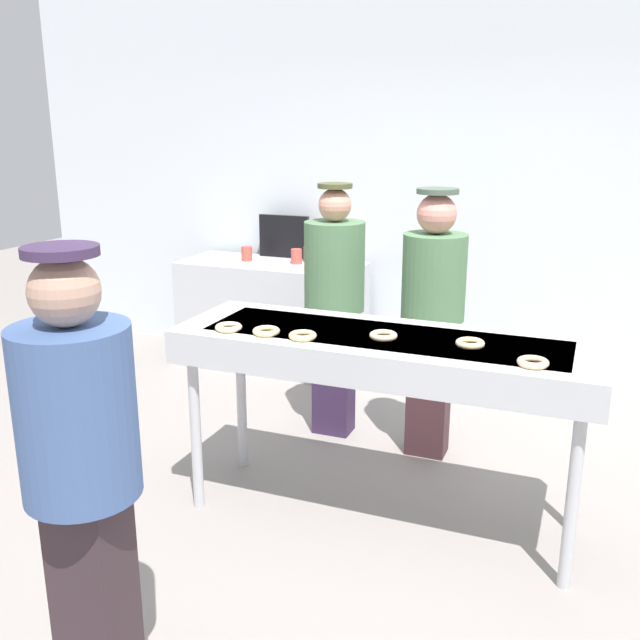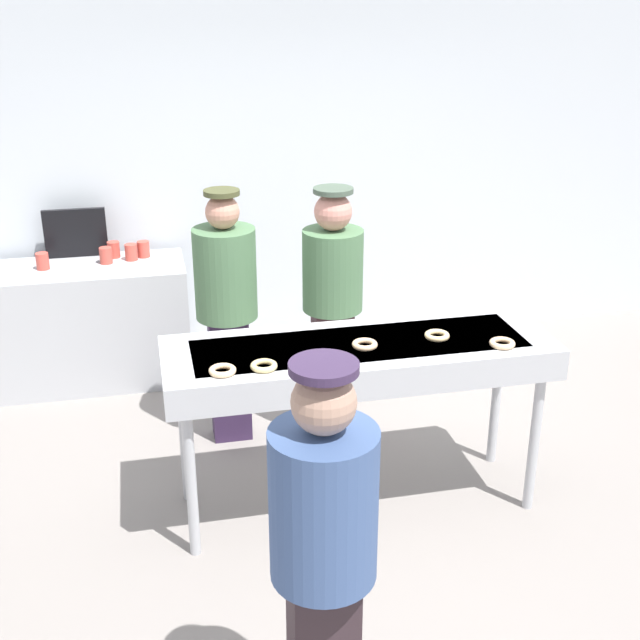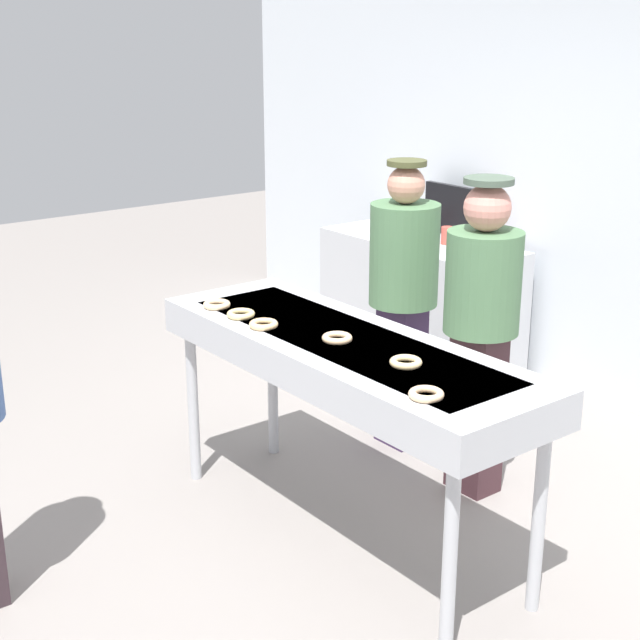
{
  "view_description": "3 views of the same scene",
  "coord_description": "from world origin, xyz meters",
  "views": [
    {
      "loc": [
        0.92,
        -3.14,
        1.97
      ],
      "look_at": [
        -0.36,
        0.06,
        1.01
      ],
      "focal_mm": 39.6,
      "sensor_mm": 36.0,
      "label": 1
    },
    {
      "loc": [
        -1.06,
        -3.79,
        2.72
      ],
      "look_at": [
        -0.19,
        0.12,
        1.09
      ],
      "focal_mm": 46.19,
      "sensor_mm": 36.0,
      "label": 2
    },
    {
      "loc": [
        2.97,
        -2.45,
        2.31
      ],
      "look_at": [
        -0.28,
        0.08,
        0.98
      ],
      "focal_mm": 51.77,
      "sensor_mm": 36.0,
      "label": 3
    }
  ],
  "objects": [
    {
      "name": "worker_baker",
      "position": [
        0.05,
        0.83,
        0.94
      ],
      "size": [
        0.37,
        0.37,
        1.62
      ],
      "rotation": [
        0.0,
        0.0,
        3.35
      ],
      "color": "#3D2328",
      "rests_on": "ground"
    },
    {
      "name": "paper_cup_4",
      "position": [
        -1.15,
        2.03,
        0.94
      ],
      "size": [
        0.09,
        0.09,
        0.12
      ],
      "primitive_type": "cylinder",
      "color": "#CC4C3F",
      "rests_on": "prep_counter"
    },
    {
      "name": "paper_cup_2",
      "position": [
        -1.06,
        2.09,
        0.94
      ],
      "size": [
        0.09,
        0.09,
        0.12
      ],
      "primitive_type": "cylinder",
      "color": "#CC4C3F",
      "rests_on": "prep_counter"
    },
    {
      "name": "back_wall",
      "position": [
        0.0,
        2.4,
        1.66
      ],
      "size": [
        8.0,
        0.12,
        3.31
      ],
      "primitive_type": "cube",
      "color": "silver",
      "rests_on": "ground"
    },
    {
      "name": "ground_plane",
      "position": [
        0.0,
        0.0,
        0.0
      ],
      "size": [
        16.0,
        16.0,
        0.0
      ],
      "primitive_type": "plane",
      "color": "gray"
    },
    {
      "name": "fryer_conveyor",
      "position": [
        0.0,
        0.0,
        0.9
      ],
      "size": [
        2.05,
        0.66,
        0.99
      ],
      "color": "#B7BABF",
      "rests_on": "ground"
    },
    {
      "name": "paper_cup_3",
      "position": [
        -1.27,
        2.12,
        0.94
      ],
      "size": [
        0.09,
        0.09,
        0.12
      ],
      "primitive_type": "cylinder",
      "color": "#CC4C3F",
      "rests_on": "prep_counter"
    },
    {
      "name": "paper_cup_0",
      "position": [
        -1.76,
        1.95,
        0.94
      ],
      "size": [
        0.09,
        0.09,
        0.12
      ],
      "primitive_type": "cylinder",
      "color": "#CC4C3F",
      "rests_on": "prep_counter"
    },
    {
      "name": "prep_counter",
      "position": [
        -1.53,
        1.95,
        0.44
      ],
      "size": [
        1.49,
        0.62,
        0.88
      ],
      "primitive_type": "cube",
      "color": "#B7BABF",
      "rests_on": "ground"
    },
    {
      "name": "plain_donut_4",
      "position": [
        -0.54,
        -0.19,
        1.0
      ],
      "size": [
        0.16,
        0.16,
        0.03
      ],
      "primitive_type": "torus",
      "rotation": [
        0.0,
        0.0,
        1.78
      ],
      "color": "#E7C982",
      "rests_on": "fryer_conveyor"
    },
    {
      "name": "customer_waiting",
      "position": [
        -0.54,
        -1.53,
        0.94
      ],
      "size": [
        0.37,
        0.37,
        1.63
      ],
      "rotation": [
        0.0,
        0.0,
        0.05
      ],
      "color": "#33252B",
      "rests_on": "ground"
    },
    {
      "name": "paper_cup_1",
      "position": [
        -1.33,
        1.99,
        0.94
      ],
      "size": [
        0.09,
        0.09,
        0.12
      ],
      "primitive_type": "cylinder",
      "color": "#CC4C3F",
      "rests_on": "prep_counter"
    },
    {
      "name": "worker_assistant",
      "position": [
        -0.59,
        0.9,
        0.94
      ],
      "size": [
        0.38,
        0.38,
        1.62
      ],
      "rotation": [
        0.0,
        0.0,
        3.43
      ],
      "color": "#332241",
      "rests_on": "ground"
    },
    {
      "name": "menu_display",
      "position": [
        -1.53,
        2.21,
        1.06
      ],
      "size": [
        0.44,
        0.04,
        0.35
      ],
      "primitive_type": "cube",
      "color": "black",
      "rests_on": "prep_counter"
    },
    {
      "name": "plain_donut_2",
      "position": [
        -0.74,
        -0.2,
        1.0
      ],
      "size": [
        0.17,
        0.17,
        0.03
      ],
      "primitive_type": "torus",
      "rotation": [
        0.0,
        0.0,
        2.8
      ],
      "color": "#F7C995",
      "rests_on": "fryer_conveyor"
    },
    {
      "name": "plain_donut_0",
      "position": [
        0.71,
        -0.19,
        1.0
      ],
      "size": [
        0.19,
        0.19,
        0.03
      ],
      "primitive_type": "torus",
      "rotation": [
        0.0,
        0.0,
        0.74
      ],
      "color": "beige",
      "rests_on": "fryer_conveyor"
    },
    {
      "name": "plain_donut_5",
      "position": [
        -0.34,
        -0.2,
        1.0
      ],
      "size": [
        0.15,
        0.15,
        0.03
      ],
      "primitive_type": "torus",
      "rotation": [
        0.0,
        0.0,
        1.47
      ],
      "color": "#F2C383",
      "rests_on": "fryer_conveyor"
    },
    {
      "name": "plain_donut_3",
      "position": [
        0.01,
        -0.05,
        1.0
      ],
      "size": [
        0.14,
        0.14,
        0.03
      ],
      "primitive_type": "torus",
      "rotation": [
        0.0,
        0.0,
        1.54
      ],
      "color": "#F4C691",
      "rests_on": "fryer_conveyor"
    },
    {
      "name": "plain_donut_1",
      "position": [
        0.42,
        -0.02,
        1.0
      ],
      "size": [
        0.19,
        0.19,
        0.03
      ],
      "primitive_type": "torus",
      "rotation": [
        0.0,
        0.0,
        2.36
      ],
      "color": "#F8D591",
      "rests_on": "fryer_conveyor"
    }
  ]
}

